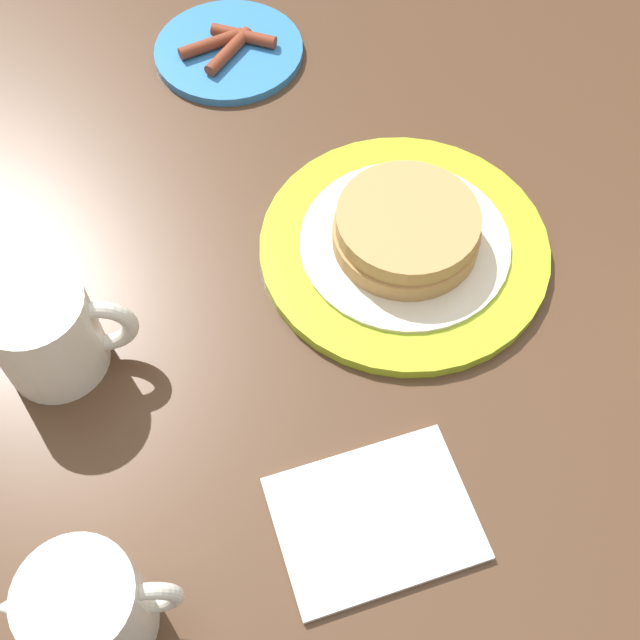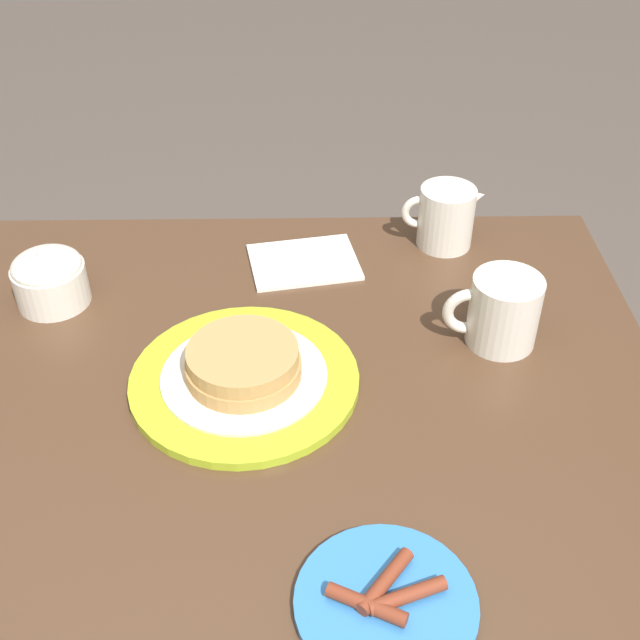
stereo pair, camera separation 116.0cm
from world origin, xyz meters
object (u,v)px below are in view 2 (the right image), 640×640
Objects in this scene: coffee_mug at (501,310)px; sugar_bowl at (49,278)px; side_plate_bacon at (386,602)px; napkin at (304,262)px; pancake_plate at (244,373)px; creamer_pitcher at (447,216)px.

sugar_bowl is (0.59, -0.09, -0.01)m from coffee_mug.
side_plate_bacon is 1.39× the size of coffee_mug.
napkin is (0.25, -0.18, -0.05)m from coffee_mug.
creamer_pitcher is (-0.28, -0.31, 0.03)m from pancake_plate.
side_plate_bacon is 0.42m from coffee_mug.
side_plate_bacon is at bearing 131.35° from sugar_bowl.
pancake_plate is 2.83× the size of sugar_bowl.
side_plate_bacon is 1.36× the size of creamer_pitcher.
pancake_plate is 0.33m from side_plate_bacon.
coffee_mug is 0.60m from sugar_bowl.
coffee_mug is 0.31m from napkin.
napkin is at bearing 13.56° from creamer_pitcher.
side_plate_bacon is 0.56m from napkin.
pancake_plate is 2.23× the size of creamer_pitcher.
side_plate_bacon is at bearing 65.34° from coffee_mug.
sugar_bowl is 0.35m from napkin.
sugar_bowl is (0.27, -0.17, 0.02)m from pancake_plate.
pancake_plate is at bearing -64.14° from side_plate_bacon.
coffee_mug is at bearing -166.36° from pancake_plate.
side_plate_bacon is at bearing 115.86° from pancake_plate.
pancake_plate is at bearing 13.64° from coffee_mug.
pancake_plate reaches higher than side_plate_bacon.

